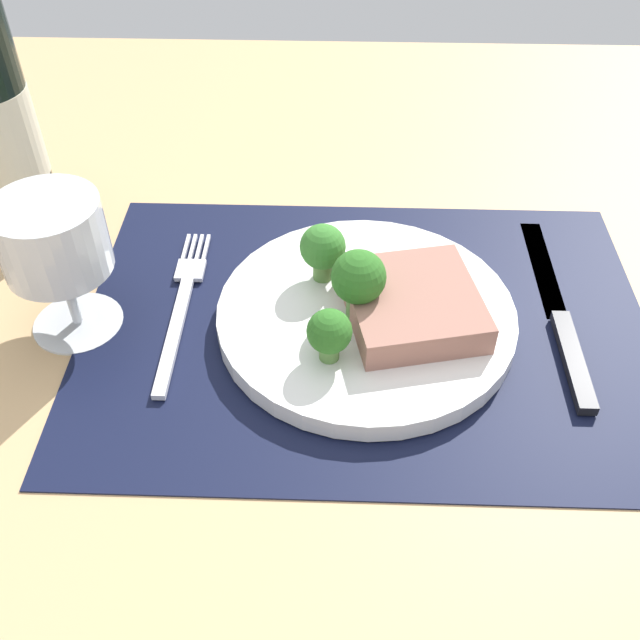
% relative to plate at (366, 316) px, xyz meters
% --- Properties ---
extents(ground_plane, '(1.40, 1.10, 0.03)m').
position_rel_plate_xyz_m(ground_plane, '(0.00, 0.00, -0.03)').
color(ground_plane, tan).
extents(placemat, '(0.45, 0.33, 0.00)m').
position_rel_plate_xyz_m(placemat, '(0.00, 0.00, -0.01)').
color(placemat, black).
rests_on(placemat, ground_plane).
extents(plate, '(0.23, 0.23, 0.02)m').
position_rel_plate_xyz_m(plate, '(0.00, 0.00, 0.00)').
color(plate, white).
rests_on(plate, placemat).
extents(steak, '(0.12, 0.12, 0.02)m').
position_rel_plate_xyz_m(steak, '(0.03, -0.01, 0.02)').
color(steak, '#9E6B5B').
rests_on(steak, plate).
extents(broccoli_center, '(0.03, 0.03, 0.04)m').
position_rel_plate_xyz_m(broccoli_center, '(-0.03, -0.05, 0.03)').
color(broccoli_center, '#5B8942').
rests_on(broccoli_center, plate).
extents(broccoli_near_steak, '(0.04, 0.04, 0.06)m').
position_rel_plate_xyz_m(broccoli_near_steak, '(-0.01, -0.01, 0.04)').
color(broccoli_near_steak, '#5B8942').
rests_on(broccoli_near_steak, plate).
extents(broccoli_front_edge, '(0.04, 0.04, 0.05)m').
position_rel_plate_xyz_m(broccoli_front_edge, '(-0.04, 0.04, 0.04)').
color(broccoli_front_edge, '#5B8942').
rests_on(broccoli_front_edge, plate).
extents(fork, '(0.02, 0.19, 0.01)m').
position_rel_plate_xyz_m(fork, '(-0.15, 0.01, -0.01)').
color(fork, silver).
rests_on(fork, placemat).
extents(knife, '(0.02, 0.23, 0.01)m').
position_rel_plate_xyz_m(knife, '(0.16, 0.01, -0.00)').
color(knife, black).
rests_on(knife, placemat).
extents(wine_glass, '(0.08, 0.08, 0.11)m').
position_rel_plate_xyz_m(wine_glass, '(-0.23, -0.01, 0.07)').
color(wine_glass, silver).
rests_on(wine_glass, ground_plane).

